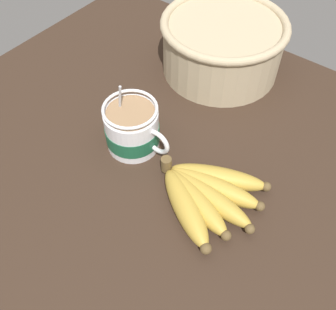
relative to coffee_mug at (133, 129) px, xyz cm
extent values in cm
cube|color=#332319|center=(5.00, -3.48, -5.88)|extent=(100.87, 100.87, 2.80)
cylinder|color=silver|center=(-0.11, 0.00, -0.12)|extent=(10.40, 10.40, 8.73)
cylinder|color=#195638|center=(-0.11, 0.00, -1.02)|extent=(10.60, 10.60, 3.46)
torus|color=silver|center=(6.04, 0.00, 0.46)|extent=(5.64, 0.90, 5.64)
cylinder|color=#997551|center=(-0.11, 0.00, 4.35)|extent=(9.20, 9.20, 0.40)
torus|color=silver|center=(-0.11, 0.00, 5.40)|extent=(10.40, 10.40, 0.60)
cylinder|color=#B2B2B7|center=(-2.83, 0.00, 3.34)|extent=(2.29, 0.50, 12.72)
ellipsoid|color=#B2B2B7|center=(-1.93, 0.00, -2.98)|extent=(3.00, 2.00, 0.80)
cylinder|color=brown|center=(9.61, -1.82, -1.58)|extent=(2.00, 2.00, 3.00)
ellipsoid|color=#B79338|center=(17.48, -6.59, -2.35)|extent=(16.23, 12.14, 4.26)
sphere|color=brown|center=(24.48, -10.84, -2.35)|extent=(1.92, 1.92, 1.92)
ellipsoid|color=#B79338|center=(18.18, -4.52, -2.48)|extent=(16.43, 8.60, 4.00)
sphere|color=brown|center=(25.79, -6.91, -2.48)|extent=(1.80, 1.80, 1.80)
ellipsoid|color=#B79338|center=(19.44, -2.46, -2.54)|extent=(17.91, 5.01, 3.88)
sphere|color=brown|center=(28.27, -3.03, -2.54)|extent=(1.74, 1.74, 1.74)
ellipsoid|color=#B79338|center=(19.05, -0.15, -2.54)|extent=(17.59, 6.83, 3.89)
sphere|color=brown|center=(27.51, 1.36, -2.54)|extent=(1.75, 1.75, 1.75)
ellipsoid|color=#B79338|center=(18.48, 2.10, -2.52)|extent=(17.50, 10.61, 3.92)
sphere|color=brown|center=(26.44, 5.61, -2.52)|extent=(1.76, 1.76, 1.76)
cylinder|color=tan|center=(0.69, 30.66, 1.54)|extent=(27.04, 27.04, 12.04)
torus|color=tan|center=(0.69, 30.66, 7.56)|extent=(28.39, 28.39, 1.89)
camera|label=1|loc=(35.13, -34.57, 53.16)|focal=40.00mm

